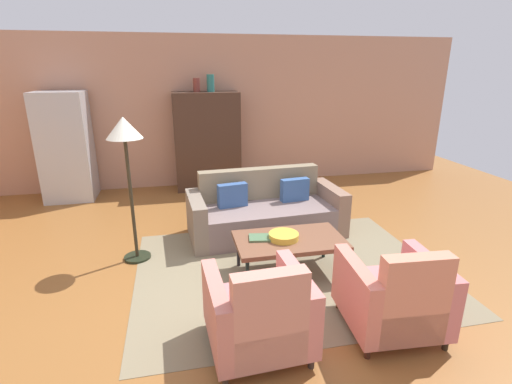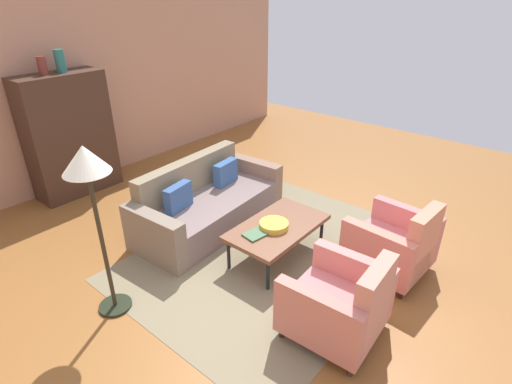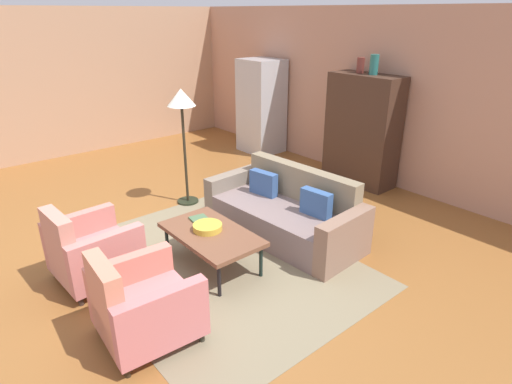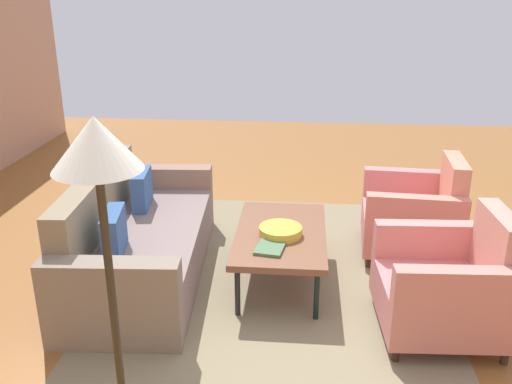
{
  "view_description": "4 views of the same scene",
  "coord_description": "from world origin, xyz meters",
  "views": [
    {
      "loc": [
        -0.78,
        -3.59,
        2.25
      ],
      "look_at": [
        0.15,
        0.75,
        0.79
      ],
      "focal_mm": 26.97,
      "sensor_mm": 36.0,
      "label": 1
    },
    {
      "loc": [
        -2.77,
        -2.19,
        2.87
      ],
      "look_at": [
        0.59,
        0.6,
        0.62
      ],
      "focal_mm": 28.17,
      "sensor_mm": 36.0,
      "label": 2
    },
    {
      "loc": [
        3.97,
        -2.24,
        2.71
      ],
      "look_at": [
        0.5,
        0.68,
        0.8
      ],
      "focal_mm": 30.18,
      "sensor_mm": 36.0,
      "label": 3
    },
    {
      "loc": [
        -3.52,
        -0.04,
        2.23
      ],
      "look_at": [
        0.55,
        0.32,
        0.7
      ],
      "focal_mm": 38.61,
      "sensor_mm": 36.0,
      "label": 4
    }
  ],
  "objects": [
    {
      "name": "coffee_table",
      "position": [
        0.39,
        0.11,
        0.39
      ],
      "size": [
        1.2,
        0.7,
        0.43
      ],
      "color": "black",
      "rests_on": "ground"
    },
    {
      "name": "vase_round",
      "position": [
        -0.08,
        3.54,
        1.95
      ],
      "size": [
        0.13,
        0.13,
        0.3
      ],
      "primitive_type": "cylinder",
      "color": "#266D66",
      "rests_on": "cabinet"
    },
    {
      "name": "cabinet",
      "position": [
        -0.18,
        3.55,
        0.9
      ],
      "size": [
        1.2,
        0.51,
        1.8
      ],
      "color": "#402A1E",
      "rests_on": "ground"
    },
    {
      "name": "book_stack",
      "position": [
        0.08,
        0.18,
        0.44
      ],
      "size": [
        0.29,
        0.24,
        0.02
      ],
      "color": "#486A47",
      "rests_on": "coffee_table"
    },
    {
      "name": "armchair_right",
      "position": [
        0.99,
        -1.05,
        0.34
      ],
      "size": [
        0.85,
        0.85,
        0.88
      ],
      "rotation": [
        0.0,
        0.0,
        -0.07
      ],
      "color": "#3A2B12",
      "rests_on": "ground"
    },
    {
      "name": "wall_back",
      "position": [
        0.0,
        3.89,
        1.4
      ],
      "size": [
        9.85,
        0.12,
        2.8
      ],
      "primitive_type": "cube",
      "color": "tan",
      "rests_on": "ground"
    },
    {
      "name": "floor_lamp",
      "position": [
        -1.32,
        0.85,
        1.44
      ],
      "size": [
        0.4,
        0.4,
        1.72
      ],
      "color": "black",
      "rests_on": "ground"
    },
    {
      "name": "area_rug",
      "position": [
        0.39,
        0.16,
        0.0
      ],
      "size": [
        3.4,
        2.6,
        0.01
      ],
      "primitive_type": "cube",
      "color": "#807458",
      "rests_on": "ground"
    },
    {
      "name": "couch",
      "position": [
        0.39,
        1.3,
        0.29
      ],
      "size": [
        2.15,
        1.03,
        0.86
      ],
      "rotation": [
        0.0,
        0.0,
        3.2
      ],
      "color": "slate",
      "rests_on": "ground"
    },
    {
      "name": "fruit_bowl",
      "position": [
        0.32,
        0.11,
        0.47
      ],
      "size": [
        0.33,
        0.33,
        0.07
      ],
      "primitive_type": "cylinder",
      "color": "gold",
      "rests_on": "coffee_table"
    },
    {
      "name": "vase_tall",
      "position": [
        -0.33,
        3.54,
        1.92
      ],
      "size": [
        0.12,
        0.12,
        0.24
      ],
      "primitive_type": "cylinder",
      "color": "brown",
      "rests_on": "cabinet"
    },
    {
      "name": "ground_plane",
      "position": [
        0.0,
        0.0,
        0.0
      ],
      "size": [
        11.82,
        11.82,
        0.0
      ],
      "primitive_type": "plane",
      "color": "brown"
    },
    {
      "name": "armchair_left",
      "position": [
        -0.2,
        -1.05,
        0.34
      ],
      "size": [
        0.84,
        0.84,
        0.88
      ],
      "rotation": [
        0.0,
        0.0,
        0.05
      ],
      "color": "#2F1D16",
      "rests_on": "ground"
    }
  ]
}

